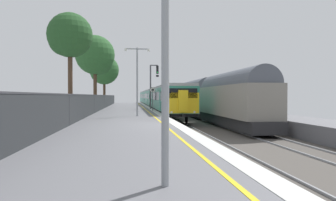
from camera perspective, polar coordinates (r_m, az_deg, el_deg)
name	(u,v)px	position (r m, az deg, el deg)	size (l,w,h in m)	color
ground	(216,135)	(17.60, 8.97, -6.35)	(17.40, 110.00, 1.21)	slate
commuter_train_at_platform	(154,98)	(54.60, -2.73, 0.53)	(2.83, 60.65, 3.81)	#2D846B
freight_train_adjacent_track	(185,97)	(45.47, 3.29, 0.71)	(2.60, 55.09, 4.52)	#232326
signal_gantry	(153,81)	(37.42, -2.91, 3.58)	(1.10, 0.24, 5.42)	#47474C
speed_limit_sign	(153,96)	(32.58, -2.89, 0.93)	(0.59, 0.08, 2.55)	#59595B
platform_lamp_near	(165,23)	(5.52, -0.52, 14.37)	(2.00, 0.20, 4.80)	#93999E
platform_lamp_mid	(137,76)	(24.16, -5.80, 4.68)	(2.00, 0.20, 5.41)	#93999E
platform_back_fence	(69,109)	(17.07, -18.08, -1.52)	(0.07, 99.00, 1.72)	#282B2D
background_tree_left	(96,57)	(35.95, -13.34, 8.00)	(4.45, 4.45, 8.49)	#473323
background_tree_centre	(69,37)	(22.37, -18.15, 11.27)	(3.07, 3.07, 7.33)	#473323
background_tree_right	(103,71)	(47.14, -12.03, 5.46)	(4.40, 4.40, 7.72)	#473323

